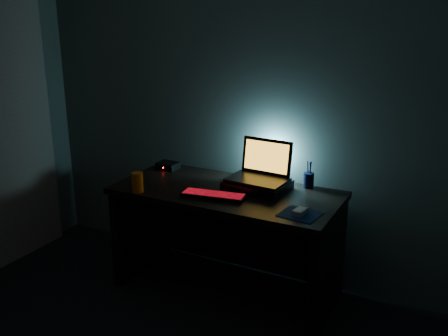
% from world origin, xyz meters
% --- Properties ---
extents(room, '(3.50, 4.00, 2.50)m').
position_xyz_m(room, '(0.00, 0.00, 1.25)').
color(room, black).
rests_on(room, ground).
extents(desk, '(1.50, 0.70, 0.75)m').
position_xyz_m(desk, '(0.00, 1.67, 0.49)').
color(desk, black).
rests_on(desk, ground).
extents(curtain, '(0.06, 0.65, 2.30)m').
position_xyz_m(curtain, '(-1.71, 1.42, 1.15)').
color(curtain, '#AEAD8B').
rests_on(curtain, ground).
extents(riser, '(0.42, 0.33, 0.06)m').
position_xyz_m(riser, '(0.18, 1.72, 0.78)').
color(riser, black).
rests_on(riser, desk).
extents(laptop, '(0.40, 0.31, 0.26)m').
position_xyz_m(laptop, '(0.18, 1.77, 0.87)').
color(laptop, black).
rests_on(laptop, riser).
extents(keyboard, '(0.43, 0.19, 0.03)m').
position_xyz_m(keyboard, '(-0.01, 1.46, 0.76)').
color(keyboard, black).
rests_on(keyboard, desk).
extents(mousepad, '(0.24, 0.22, 0.00)m').
position_xyz_m(mousepad, '(0.57, 1.44, 0.75)').
color(mousepad, navy).
rests_on(mousepad, desk).
extents(mouse, '(0.07, 0.10, 0.03)m').
position_xyz_m(mouse, '(0.57, 1.44, 0.77)').
color(mouse, gray).
rests_on(mouse, mousepad).
extents(pen_cup, '(0.07, 0.07, 0.10)m').
position_xyz_m(pen_cup, '(0.47, 1.92, 0.80)').
color(pen_cup, black).
rests_on(pen_cup, desk).
extents(juice_glass, '(0.09, 0.09, 0.13)m').
position_xyz_m(juice_glass, '(-0.50, 1.32, 0.82)').
color(juice_glass, orange).
rests_on(juice_glass, desk).
extents(router, '(0.15, 0.13, 0.05)m').
position_xyz_m(router, '(-0.60, 1.83, 0.78)').
color(router, black).
rests_on(router, desk).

